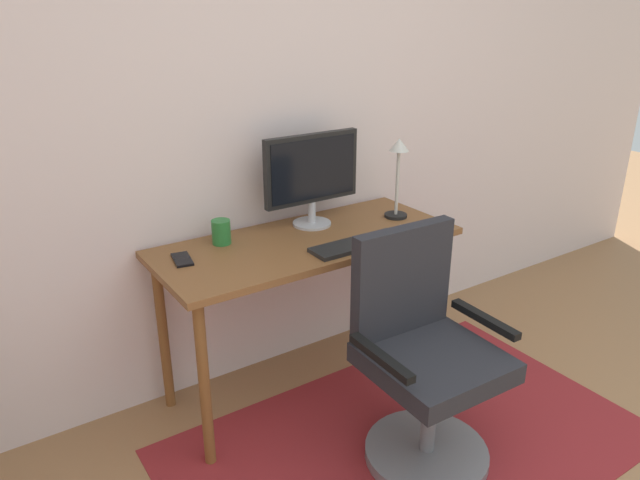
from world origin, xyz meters
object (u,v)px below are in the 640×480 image
at_px(computer_mouse, 407,229).
at_px(desk_lamp, 398,166).
at_px(desk, 307,258).
at_px(office_chair, 423,368).
at_px(keyboard, 357,244).
at_px(coffee_cup, 221,232).
at_px(cell_phone, 182,259).
at_px(monitor, 312,173).

height_order(computer_mouse, desk_lamp, desk_lamp).
height_order(desk, office_chair, office_chair).
bearing_deg(keyboard, desk, 125.68).
xyz_separation_m(desk, computer_mouse, (0.41, -0.19, 0.11)).
bearing_deg(desk_lamp, coffee_cup, 169.75).
xyz_separation_m(keyboard, desk_lamp, (0.38, 0.20, 0.25)).
height_order(cell_phone, desk_lamp, desk_lamp).
bearing_deg(coffee_cup, monitor, -2.47).
relative_size(desk, computer_mouse, 12.99).
relative_size(monitor, cell_phone, 3.43).
xyz_separation_m(desk, keyboard, (0.13, -0.19, 0.10)).
distance_m(desk, keyboard, 0.25).
bearing_deg(monitor, computer_mouse, -48.12).
height_order(desk, monitor, monitor).
xyz_separation_m(coffee_cup, cell_phone, (-0.21, -0.08, -0.05)).
relative_size(monitor, computer_mouse, 4.61).
xyz_separation_m(monitor, office_chair, (0.01, -0.78, -0.61)).
distance_m(computer_mouse, cell_phone, 1.00).
relative_size(keyboard, cell_phone, 3.07).
xyz_separation_m(desk, office_chair, (0.12, -0.64, -0.27)).
relative_size(computer_mouse, office_chair, 0.11).
bearing_deg(office_chair, computer_mouse, 59.14).
bearing_deg(monitor, desk_lamp, -18.63).
relative_size(coffee_cup, cell_phone, 0.76).
distance_m(coffee_cup, desk_lamp, 0.89).
bearing_deg(desk, office_chair, -79.08).
relative_size(desk, desk_lamp, 3.49).
relative_size(cell_phone, office_chair, 0.15).
bearing_deg(coffee_cup, office_chair, -60.19).
xyz_separation_m(monitor, keyboard, (0.02, -0.33, -0.24)).
height_order(cell_phone, office_chair, office_chair).
height_order(computer_mouse, cell_phone, computer_mouse).
height_order(coffee_cup, office_chair, office_chair).
xyz_separation_m(computer_mouse, cell_phone, (-0.96, 0.27, -0.01)).
relative_size(computer_mouse, cell_phone, 0.74).
bearing_deg(computer_mouse, desk_lamp, 62.18).
distance_m(desk, computer_mouse, 0.47).
bearing_deg(coffee_cup, keyboard, -36.59).
bearing_deg(monitor, coffee_cup, 177.53).
xyz_separation_m(keyboard, cell_phone, (-0.68, 0.27, -0.00)).
bearing_deg(computer_mouse, monitor, 131.88).
xyz_separation_m(monitor, coffee_cup, (-0.45, 0.02, -0.20)).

